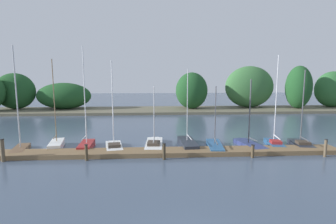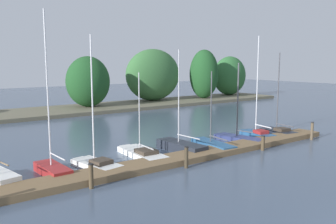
# 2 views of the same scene
# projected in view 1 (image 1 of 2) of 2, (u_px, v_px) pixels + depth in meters

# --- Properties ---
(dock_pier) EXTENTS (26.72, 1.80, 0.35)m
(dock_pier) POSITION_uv_depth(u_px,v_px,m) (168.00, 152.00, 20.39)
(dock_pier) COLOR brown
(dock_pier) RESTS_ON ground
(far_shore) EXTENTS (70.28, 8.00, 7.56)m
(far_shore) POSITION_uv_depth(u_px,v_px,m) (169.00, 93.00, 44.35)
(far_shore) COLOR #66604C
(far_shore) RESTS_ON ground
(sailboat_0) EXTENTS (1.53, 3.21, 8.32)m
(sailboat_0) POSITION_uv_depth(u_px,v_px,m) (20.00, 146.00, 21.09)
(sailboat_0) COLOR brown
(sailboat_0) RESTS_ON ground
(sailboat_1) EXTENTS (1.51, 3.10, 7.34)m
(sailboat_1) POSITION_uv_depth(u_px,v_px,m) (57.00, 144.00, 22.11)
(sailboat_1) COLOR white
(sailboat_1) RESTS_ON ground
(sailboat_2) EXTENTS (1.15, 3.26, 8.37)m
(sailboat_2) POSITION_uv_depth(u_px,v_px,m) (87.00, 144.00, 21.98)
(sailboat_2) COLOR maroon
(sailboat_2) RESTS_ON ground
(sailboat_3) EXTENTS (1.86, 3.51, 7.21)m
(sailboat_3) POSITION_uv_depth(u_px,v_px,m) (114.00, 146.00, 21.78)
(sailboat_3) COLOR white
(sailboat_3) RESTS_ON ground
(sailboat_4) EXTENTS (1.57, 4.45, 5.15)m
(sailboat_4) POSITION_uv_depth(u_px,v_px,m) (154.00, 144.00, 22.55)
(sailboat_4) COLOR white
(sailboat_4) RESTS_ON ground
(sailboat_5) EXTENTS (1.42, 4.06, 6.55)m
(sailboat_5) POSITION_uv_depth(u_px,v_px,m) (187.00, 143.00, 22.46)
(sailboat_5) COLOR #232833
(sailboat_5) RESTS_ON ground
(sailboat_6) EXTENTS (1.49, 3.99, 5.17)m
(sailboat_6) POSITION_uv_depth(u_px,v_px,m) (215.00, 146.00, 21.92)
(sailboat_6) COLOR #285684
(sailboat_6) RESTS_ON ground
(sailboat_7) EXTENTS (1.91, 4.01, 5.71)m
(sailboat_7) POSITION_uv_depth(u_px,v_px,m) (249.00, 144.00, 22.50)
(sailboat_7) COLOR navy
(sailboat_7) RESTS_ON ground
(sailboat_8) EXTENTS (1.63, 3.37, 7.71)m
(sailboat_8) POSITION_uv_depth(u_px,v_px,m) (274.00, 142.00, 22.73)
(sailboat_8) COLOR #285684
(sailboat_8) RESTS_ON ground
(sailboat_9) EXTENTS (1.79, 3.35, 6.48)m
(sailboat_9) POSITION_uv_depth(u_px,v_px,m) (301.00, 143.00, 22.54)
(sailboat_9) COLOR #232833
(sailboat_9) RESTS_ON ground
(mooring_piling_0) EXTENTS (0.31, 0.31, 1.63)m
(mooring_piling_0) POSITION_uv_depth(u_px,v_px,m) (3.00, 150.00, 18.58)
(mooring_piling_0) COLOR brown
(mooring_piling_0) RESTS_ON ground
(mooring_piling_1) EXTENTS (0.25, 0.25, 1.17)m
(mooring_piling_1) POSITION_uv_depth(u_px,v_px,m) (86.00, 152.00, 18.88)
(mooring_piling_1) COLOR #4C3D28
(mooring_piling_1) RESTS_ON ground
(mooring_piling_2) EXTENTS (0.25, 0.25, 1.20)m
(mooring_piling_2) POSITION_uv_depth(u_px,v_px,m) (164.00, 151.00, 19.09)
(mooring_piling_2) COLOR #3D3323
(mooring_piling_2) RESTS_ON ground
(mooring_piling_3) EXTENTS (0.27, 0.27, 0.97)m
(mooring_piling_3) POSITION_uv_depth(u_px,v_px,m) (253.00, 151.00, 19.54)
(mooring_piling_3) COLOR #4C3D28
(mooring_piling_3) RESTS_ON ground
(mooring_piling_4) EXTENTS (0.24, 0.24, 1.34)m
(mooring_piling_4) POSITION_uv_depth(u_px,v_px,m) (325.00, 148.00, 19.71)
(mooring_piling_4) COLOR brown
(mooring_piling_4) RESTS_ON ground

